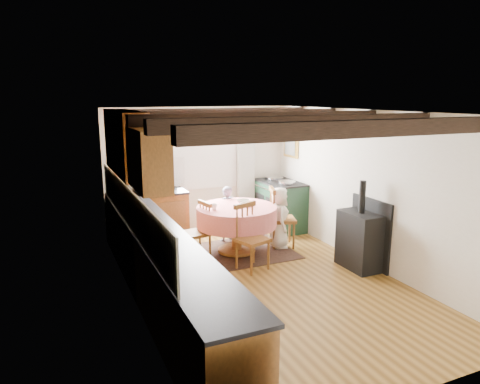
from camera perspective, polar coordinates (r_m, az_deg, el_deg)
name	(u,v)px	position (r m, az deg, el deg)	size (l,w,h in m)	color
floor	(263,281)	(6.51, 2.91, -11.34)	(3.60, 5.50, 0.00)	olive
ceiling	(265,112)	(5.97, 3.17, 10.28)	(3.60, 5.50, 0.00)	white
wall_back	(199,170)	(8.62, -5.27, 2.86)	(3.60, 0.00, 2.40)	silver
wall_front	(414,270)	(3.99, 21.47, -9.31)	(3.60, 0.00, 2.40)	silver
wall_left	(132,214)	(5.57, -13.73, -2.72)	(0.00, 5.50, 2.40)	silver
wall_right	(368,189)	(7.11, 16.08, 0.39)	(0.00, 5.50, 2.40)	silver
beam_a	(363,129)	(4.29, 15.51, 7.84)	(3.60, 0.16, 0.16)	black
beam_b	(305,123)	(5.10, 8.33, 8.81)	(3.60, 0.16, 0.16)	black
beam_c	(264,118)	(5.97, 3.16, 9.41)	(3.60, 0.16, 0.16)	black
beam_d	(235,115)	(6.88, -0.69, 9.82)	(3.60, 0.16, 0.16)	black
beam_e	(212,113)	(7.80, -3.63, 10.10)	(3.60, 0.16, 0.16)	black
splash_left	(129,208)	(5.86, -14.07, -1.99)	(0.02, 4.50, 0.55)	beige
splash_back	(148,174)	(8.34, -11.75, 2.33)	(1.40, 0.02, 0.55)	beige
base_cabinet_left	(158,268)	(5.86, -10.43, -9.62)	(0.60, 5.30, 0.88)	#95571F
base_cabinet_back	(150,217)	(8.23, -11.44, -3.22)	(1.30, 0.60, 0.88)	#95571F
worktop_left	(159,234)	(5.71, -10.41, -5.31)	(0.64, 5.30, 0.04)	black
worktop_back	(149,193)	(8.10, -11.54, -0.12)	(1.30, 0.64, 0.04)	black
wall_cabinet_glass	(125,142)	(6.63, -14.51, 6.22)	(0.34, 1.80, 0.90)	#95571F
wall_cabinet_solid	(149,159)	(5.18, -11.66, 4.17)	(0.34, 0.90, 0.70)	#95571F
window_frame	(204,149)	(8.58, -4.66, 5.53)	(1.34, 0.03, 1.54)	white
window_pane	(204,149)	(8.59, -4.67, 5.53)	(1.20, 0.01, 1.40)	white
curtain_left	(162,179)	(8.34, -9.92, 1.70)	(0.35, 0.10, 2.10)	silver
curtain_right	(246,172)	(8.89, 0.76, 2.55)	(0.35, 0.10, 2.10)	silver
curtain_rod	(205,118)	(8.45, -4.54, 9.51)	(0.03, 0.03, 2.00)	black
wall_picture	(291,142)	(8.88, 6.57, 6.37)	(0.04, 0.50, 0.60)	gold
wall_plate	(249,142)	(8.91, 1.17, 6.47)	(0.30, 0.30, 0.02)	silver
rug	(237,252)	(7.59, -0.44, -7.75)	(1.84, 1.43, 0.01)	black
dining_table	(237,230)	(7.46, -0.44, -4.89)	(1.33, 1.33, 0.81)	#CE5A4E
chair_near	(253,237)	(6.74, 1.63, -5.84)	(0.44, 0.46, 1.02)	brown
chair_left	(196,231)	(7.22, -5.62, -5.00)	(0.40, 0.42, 0.94)	brown
chair_right	(282,217)	(7.80, 5.46, -3.22)	(0.45, 0.47, 1.05)	brown
aga_range	(280,205)	(8.81, 5.19, -1.65)	(0.69, 1.06, 0.98)	#183725
cast_iron_stove	(361,225)	(6.99, 15.21, -4.13)	(0.41, 0.68, 1.37)	black
child_far	(226,214)	(8.04, -1.75, -2.82)	(0.37, 0.24, 1.02)	slate
child_right	(279,218)	(7.72, 5.03, -3.32)	(0.52, 0.34, 1.07)	#F0E2CC
bowl_a	(246,204)	(7.40, 0.82, -1.61)	(0.20, 0.20, 0.05)	silver
bowl_b	(243,202)	(7.56, 0.43, -1.23)	(0.21, 0.21, 0.07)	silver
cup	(214,207)	(7.16, -3.33, -1.92)	(0.10, 0.10, 0.09)	silver
canister_tall	(138,185)	(8.12, -12.95, 0.84)	(0.14, 0.14, 0.24)	#262628
canister_wide	(144,185)	(8.17, -12.17, 0.90)	(0.20, 0.20, 0.22)	#262628
canister_slim	(168,183)	(8.17, -9.24, 1.13)	(0.09, 0.09, 0.25)	#262628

